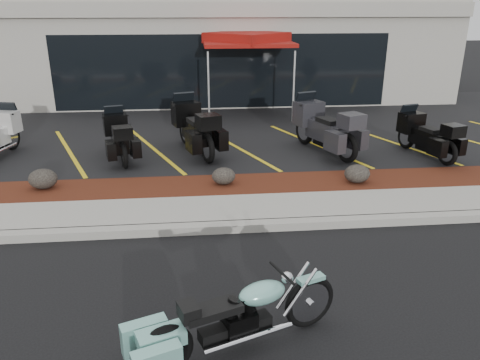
{
  "coord_description": "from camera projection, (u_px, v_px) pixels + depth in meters",
  "views": [
    {
      "loc": [
        -1.08,
        -6.54,
        3.77
      ],
      "look_at": [
        -0.32,
        1.2,
        0.84
      ],
      "focal_mm": 35.0,
      "sensor_mm": 36.0,
      "label": 1
    }
  ],
  "objects": [
    {
      "name": "ground",
      "position": [
        267.0,
        254.0,
        7.52
      ],
      "size": [
        90.0,
        90.0,
        0.0
      ],
      "primitive_type": "plane",
      "color": "black",
      "rests_on": "ground"
    },
    {
      "name": "curb",
      "position": [
        259.0,
        226.0,
        8.33
      ],
      "size": [
        24.0,
        0.25,
        0.15
      ],
      "primitive_type": "cube",
      "color": "gray",
      "rests_on": "ground"
    },
    {
      "name": "sidewalk",
      "position": [
        254.0,
        209.0,
        8.98
      ],
      "size": [
        24.0,
        1.2,
        0.15
      ],
      "primitive_type": "cube",
      "color": "gray",
      "rests_on": "ground"
    },
    {
      "name": "mulch_bed",
      "position": [
        247.0,
        187.0,
        10.09
      ],
      "size": [
        24.0,
        1.2,
        0.16
      ],
      "primitive_type": "cube",
      "color": "#36140C",
      "rests_on": "ground"
    },
    {
      "name": "upper_lot",
      "position": [
        229.0,
        126.0,
        15.13
      ],
      "size": [
        26.0,
        9.6,
        0.15
      ],
      "primitive_type": "cube",
      "color": "black",
      "rests_on": "ground"
    },
    {
      "name": "dealership_building",
      "position": [
        217.0,
        48.0,
        20.28
      ],
      "size": [
        18.0,
        8.16,
        4.0
      ],
      "color": "#9A968B",
      "rests_on": "ground"
    },
    {
      "name": "boulder_left",
      "position": [
        43.0,
        179.0,
        9.72
      ],
      "size": [
        0.59,
        0.49,
        0.41
      ],
      "primitive_type": "ellipsoid",
      "color": "black",
      "rests_on": "mulch_bed"
    },
    {
      "name": "boulder_mid",
      "position": [
        224.0,
        176.0,
        9.97
      ],
      "size": [
        0.51,
        0.42,
        0.36
      ],
      "primitive_type": "ellipsoid",
      "color": "black",
      "rests_on": "mulch_bed"
    },
    {
      "name": "boulder_right",
      "position": [
        357.0,
        174.0,
        10.05
      ],
      "size": [
        0.55,
        0.46,
        0.39
      ],
      "primitive_type": "ellipsoid",
      "color": "black",
      "rests_on": "mulch_bed"
    },
    {
      "name": "hero_cruiser",
      "position": [
        310.0,
        295.0,
        5.69
      ],
      "size": [
        2.66,
        1.52,
        0.91
      ],
      "primitive_type": null,
      "rotation": [
        0.0,
        0.0,
        0.36
      ],
      "color": "#76B8AC",
      "rests_on": "ground"
    },
    {
      "name": "touring_white",
      "position": [
        10.0,
        126.0,
        12.19
      ],
      "size": [
        1.32,
        2.32,
        1.27
      ],
      "primitive_type": null,
      "rotation": [
        0.0,
        0.0,
        1.34
      ],
      "color": "silver",
      "rests_on": "upper_lot"
    },
    {
      "name": "touring_black_front",
      "position": [
        115.0,
        128.0,
        12.12
      ],
      "size": [
        1.3,
        2.21,
        1.21
      ],
      "primitive_type": null,
      "rotation": [
        0.0,
        0.0,
        1.83
      ],
      "color": "black",
      "rests_on": "upper_lot"
    },
    {
      "name": "touring_black_mid",
      "position": [
        185.0,
        119.0,
        12.67
      ],
      "size": [
        1.66,
        2.64,
        1.43
      ],
      "primitive_type": null,
      "rotation": [
        0.0,
        0.0,
        1.89
      ],
      "color": "black",
      "rests_on": "upper_lot"
    },
    {
      "name": "touring_grey",
      "position": [
        305.0,
        118.0,
        12.67
      ],
      "size": [
        1.79,
        2.67,
        1.45
      ],
      "primitive_type": null,
      "rotation": [
        0.0,
        0.0,
        1.94
      ],
      "color": "#2C2C31",
      "rests_on": "upper_lot"
    },
    {
      "name": "touring_black_rear",
      "position": [
        407.0,
        127.0,
        12.32
      ],
      "size": [
        1.28,
        2.19,
        1.2
      ],
      "primitive_type": null,
      "rotation": [
        0.0,
        0.0,
        1.83
      ],
      "color": "black",
      "rests_on": "upper_lot"
    },
    {
      "name": "traffic_cone",
      "position": [
        200.0,
        123.0,
        14.3
      ],
      "size": [
        0.41,
        0.41,
        0.45
      ],
      "primitive_type": "cone",
      "rotation": [
        0.0,
        0.0,
        0.24
      ],
      "color": "#E44207",
      "rests_on": "upper_lot"
    },
    {
      "name": "popup_canopy",
      "position": [
        247.0,
        40.0,
        15.75
      ],
      "size": [
        3.78,
        3.78,
        2.74
      ],
      "rotation": [
        0.0,
        0.0,
        0.36
      ],
      "color": "silver",
      "rests_on": "upper_lot"
    }
  ]
}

